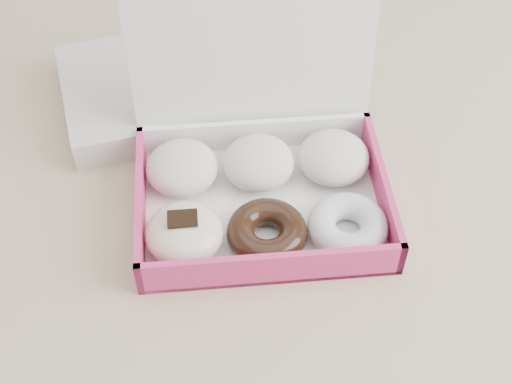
{
  "coord_description": "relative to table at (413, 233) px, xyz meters",
  "views": [
    {
      "loc": [
        -0.2,
        -0.55,
        1.37
      ],
      "look_at": [
        -0.2,
        -0.05,
        0.81
      ],
      "focal_mm": 50.0,
      "sensor_mm": 36.0,
      "label": 1
    }
  ],
  "objects": [
    {
      "name": "table",
      "position": [
        0.0,
        0.0,
        0.0
      ],
      "size": [
        1.2,
        0.8,
        0.75
      ],
      "color": "tan",
      "rests_on": "ground"
    },
    {
      "name": "donut_box",
      "position": [
        -0.19,
        -0.01,
        0.11
      ],
      "size": [
        0.3,
        0.26,
        0.2
      ],
      "rotation": [
        0.0,
        0.0,
        0.09
      ],
      "color": "white",
      "rests_on": "table"
    },
    {
      "name": "newspapers",
      "position": [
        -0.32,
        0.16,
        0.1
      ],
      "size": [
        0.3,
        0.26,
        0.04
      ],
      "primitive_type": "cube",
      "rotation": [
        0.0,
        0.0,
        0.28
      ],
      "color": "white",
      "rests_on": "table"
    }
  ]
}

